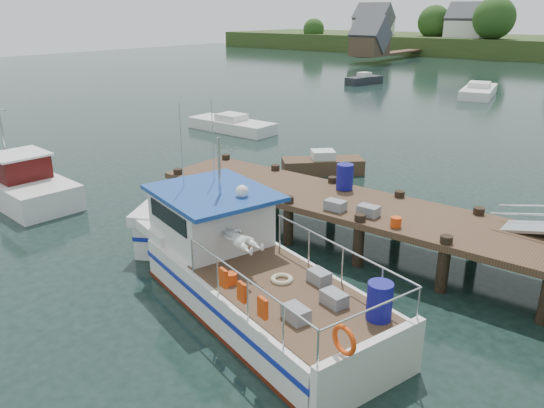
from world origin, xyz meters
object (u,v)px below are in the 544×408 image
Objects in this scene: moored_a at (232,125)px; moored_d at (479,91)px; moored_rowboat at (323,165)px; lobster_boat at (236,264)px; moored_e at (364,80)px; work_boat at (15,181)px.

moored_d reaches higher than moored_a.
moored_d is at bearing 79.79° from moored_rowboat.
lobster_boat is 2.24× the size of moored_e.
lobster_boat is 11.55m from moored_rowboat.
work_boat is at bearing -80.14° from moored_d.
moored_e is (-17.87, 40.02, -0.44)m from lobster_boat.
lobster_boat is 43.83m from moored_e.
moored_e reaches higher than moored_rowboat.
moored_d is at bearing -2.55° from moored_e.
moored_d is 11.90m from moored_e.
moored_d is (6.14, 38.33, -0.18)m from work_boat.
moored_a is 0.77× the size of moored_d.
moored_e is at bearing 131.07° from lobster_boat.
work_boat reaches higher than moored_a.
work_boat is at bearing -63.46° from moored_a.
moored_d is at bearing 93.56° from moored_a.
work_boat is 13.00m from moored_rowboat.
moored_d reaches higher than moored_e.
moored_d is at bearing 115.83° from lobster_boat.
work_boat reaches higher than moored_e.
lobster_boat is at bearing -62.76° from moored_e.
work_boat is at bearing -165.35° from lobster_boat.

